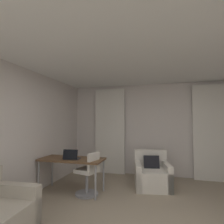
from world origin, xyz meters
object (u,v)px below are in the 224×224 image
object	(u,v)px
armchair	(152,175)
desk	(72,161)
desk_chair	(88,176)
laptop	(72,157)

from	to	relation	value
armchair	desk	bearing A→B (deg)	-155.48
desk	desk_chair	world-z (taller)	desk_chair
desk	laptop	distance (m)	0.15
armchair	laptop	distance (m)	1.90
armchair	desk_chair	xyz separation A→B (m)	(-1.25, -0.82, 0.11)
desk	armchair	bearing A→B (deg)	24.52
armchair	laptop	bearing A→B (deg)	-152.13
laptop	desk	bearing A→B (deg)	114.20
armchair	desk_chair	world-z (taller)	desk_chair
armchair	desk	distance (m)	1.88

